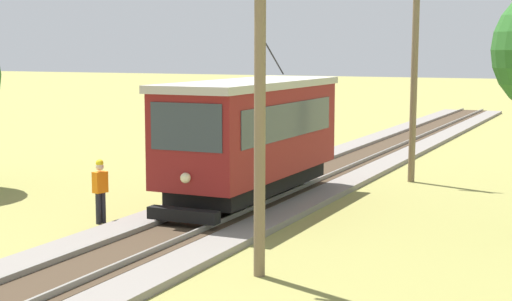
% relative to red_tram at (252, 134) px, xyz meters
% --- Properties ---
extents(red_tram, '(2.60, 8.54, 4.79)m').
position_rel_red_tram_xyz_m(red_tram, '(0.00, 0.00, 0.00)').
color(red_tram, maroon).
rests_on(red_tram, rail_right).
extents(utility_pole_near_tram, '(1.40, 0.29, 7.15)m').
position_rel_red_tram_xyz_m(utility_pole_near_tram, '(3.38, -6.82, 1.48)').
color(utility_pole_near_tram, '#7A664C').
rests_on(utility_pole_near_tram, ground).
extents(utility_pole_mid, '(1.40, 0.43, 7.97)m').
position_rel_red_tram_xyz_m(utility_pole_mid, '(3.38, 6.43, 1.89)').
color(utility_pole_mid, '#7A664C').
rests_on(utility_pole_mid, ground).
extents(track_worker, '(0.33, 0.43, 1.78)m').
position_rel_red_tram_xyz_m(track_worker, '(-2.69, -4.05, -1.21)').
color(track_worker, black).
rests_on(track_worker, ground).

